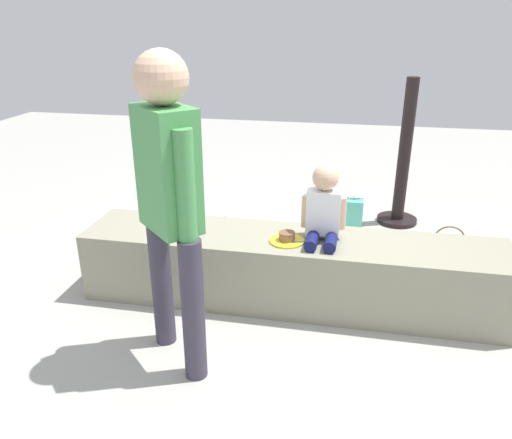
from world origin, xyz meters
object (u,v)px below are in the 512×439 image
(party_cup_red, at_px, (387,250))
(handbag_brown_canvas, at_px, (447,250))
(adult_standing, at_px, (169,190))
(handbag_black_leather, at_px, (302,256))
(cake_plate, at_px, (287,239))
(cake_box_white, at_px, (158,250))
(child_seated, at_px, (324,208))
(gift_bag, at_px, (350,214))
(water_bottle_near_gift, at_px, (225,228))

(party_cup_red, bearing_deg, handbag_brown_canvas, -0.09)
(adult_standing, xyz_separation_m, handbag_black_leather, (0.55, 1.16, -0.88))
(cake_plate, distance_m, cake_box_white, 1.27)
(child_seated, height_order, gift_bag, child_seated)
(water_bottle_near_gift, distance_m, party_cup_red, 1.35)
(child_seated, relative_size, cake_box_white, 1.67)
(gift_bag, height_order, cake_box_white, gift_bag)
(party_cup_red, bearing_deg, cake_plate, -129.38)
(party_cup_red, relative_size, handbag_black_leather, 0.38)
(gift_bag, bearing_deg, child_seated, -97.37)
(cake_plate, bearing_deg, handbag_brown_canvas, 36.53)
(child_seated, height_order, adult_standing, adult_standing)
(cake_plate, xyz_separation_m, water_bottle_near_gift, (-0.65, 0.96, -0.39))
(water_bottle_near_gift, distance_m, cake_box_white, 0.63)
(adult_standing, bearing_deg, handbag_brown_canvas, 42.21)
(water_bottle_near_gift, bearing_deg, gift_bag, 22.64)
(party_cup_red, bearing_deg, cake_box_white, -168.96)
(gift_bag, relative_size, water_bottle_near_gift, 1.61)
(water_bottle_near_gift, height_order, party_cup_red, water_bottle_near_gift)
(party_cup_red, distance_m, cake_box_white, 1.82)
(adult_standing, distance_m, handbag_black_leather, 1.56)
(gift_bag, relative_size, handbag_black_leather, 0.99)
(cake_plate, xyz_separation_m, handbag_black_leather, (0.05, 0.51, -0.37))
(child_seated, xyz_separation_m, handbag_black_leather, (-0.16, 0.43, -0.56))
(child_seated, bearing_deg, party_cup_red, 57.82)
(child_seated, xyz_separation_m, water_bottle_near_gift, (-0.87, 0.88, -0.59))
(cake_plate, relative_size, gift_bag, 0.73)
(cake_box_white, xyz_separation_m, handbag_brown_canvas, (2.23, 0.35, 0.04))
(child_seated, height_order, party_cup_red, child_seated)
(child_seated, height_order, water_bottle_near_gift, child_seated)
(child_seated, xyz_separation_m, handbag_brown_canvas, (0.93, 0.76, -0.57))
(adult_standing, height_order, cake_box_white, adult_standing)
(cake_plate, relative_size, handbag_brown_canvas, 0.69)
(adult_standing, relative_size, handbag_black_leather, 5.27)
(child_seated, distance_m, adult_standing, 1.07)
(adult_standing, xyz_separation_m, cake_plate, (0.50, 0.65, -0.51))
(gift_bag, bearing_deg, handbag_brown_canvas, -35.85)
(adult_standing, height_order, handbag_brown_canvas, adult_standing)
(child_seated, bearing_deg, water_bottle_near_gift, 134.80)
(gift_bag, relative_size, cake_box_white, 1.07)
(adult_standing, distance_m, handbag_brown_canvas, 2.39)
(party_cup_red, distance_m, handbag_brown_canvas, 0.45)
(party_cup_red, xyz_separation_m, cake_box_white, (-1.78, -0.35, 0.00))
(handbag_brown_canvas, bearing_deg, adult_standing, -137.79)
(handbag_brown_canvas, bearing_deg, handbag_black_leather, -162.96)
(cake_plate, xyz_separation_m, handbag_brown_canvas, (1.14, 0.85, -0.38))
(child_seated, bearing_deg, handbag_brown_canvas, 39.42)
(adult_standing, bearing_deg, cake_box_white, 117.15)
(child_seated, xyz_separation_m, cake_box_white, (-1.30, 0.41, -0.61))
(party_cup_red, distance_m, handbag_black_leather, 0.73)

